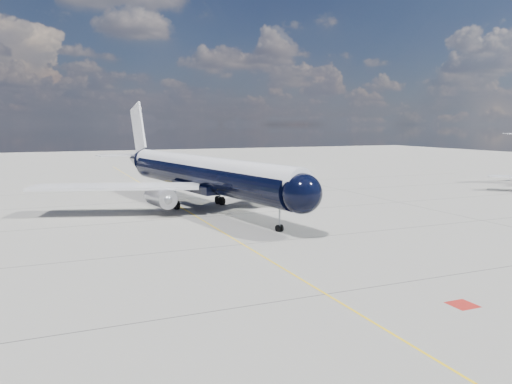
{
  "coord_description": "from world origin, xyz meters",
  "views": [
    {
      "loc": [
        -16.63,
        -32.35,
        11.09
      ],
      "look_at": [
        3.85,
        15.92,
        4.0
      ],
      "focal_mm": 35.0,
      "sensor_mm": 36.0,
      "label": 1
    }
  ],
  "objects": [
    {
      "name": "taxiway_centerline",
      "position": [
        0.0,
        25.0,
        0.0
      ],
      "size": [
        0.16,
        160.0,
        0.01
      ],
      "primitive_type": "cube",
      "color": "yellow",
      "rests_on": "ground"
    },
    {
      "name": "ground",
      "position": [
        0.0,
        30.0,
        0.0
      ],
      "size": [
        320.0,
        320.0,
        0.0
      ],
      "primitive_type": "plane",
      "color": "gray",
      "rests_on": "ground"
    },
    {
      "name": "red_marking",
      "position": [
        6.8,
        -10.0,
        0.0
      ],
      "size": [
        1.6,
        1.6,
        0.01
      ],
      "primitive_type": "cube",
      "color": "maroon",
      "rests_on": "ground"
    },
    {
      "name": "main_airliner",
      "position": [
        2.33,
        32.38,
        4.66
      ],
      "size": [
        42.08,
        51.75,
        15.01
      ],
      "rotation": [
        0.0,
        0.0,
        0.17
      ],
      "color": "black",
      "rests_on": "ground"
    }
  ]
}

